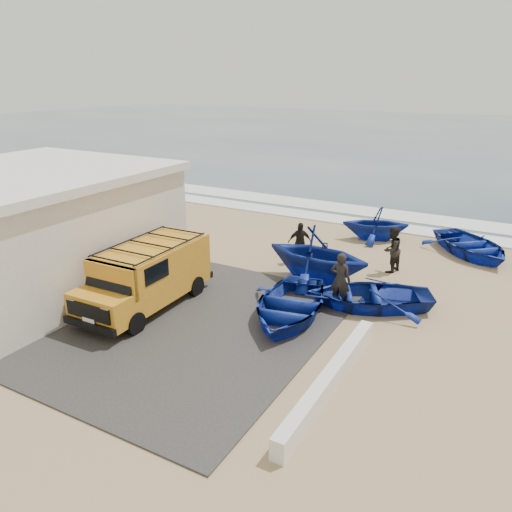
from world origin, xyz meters
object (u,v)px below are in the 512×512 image
at_px(building, 26,228).
at_px(boat_far_left, 375,223).
at_px(boat_near_right, 369,295).
at_px(fisherman_middle, 392,250).
at_px(boat_near_left, 289,305).
at_px(fisherman_back, 300,242).
at_px(boat_far_right, 471,245).
at_px(van, 147,274).
at_px(fisherman_front, 340,280).
at_px(parapet, 330,379).
at_px(boat_mid_left, 317,254).

xyz_separation_m(building, boat_far_left, (9.89, 11.57, -1.35)).
relative_size(boat_near_right, fisherman_middle, 2.24).
xyz_separation_m(boat_near_left, fisherman_back, (-1.90, 4.98, 0.39)).
distance_m(boat_near_left, boat_far_left, 9.51).
distance_m(boat_near_right, fisherman_middle, 3.65).
bearing_deg(fisherman_back, boat_far_right, -1.83).
xyz_separation_m(boat_near_right, boat_far_left, (-2.00, 7.42, 0.38)).
height_order(boat_far_left, fisherman_back, fisherman_back).
bearing_deg(van, fisherman_back, 66.71).
bearing_deg(fisherman_front, boat_far_right, -113.19).
bearing_deg(building, boat_near_left, 11.80).
height_order(parapet, fisherman_front, fisherman_front).
xyz_separation_m(fisherman_middle, fisherman_back, (-3.70, -0.72, -0.08)).
distance_m(boat_near_left, boat_far_right, 10.37).
bearing_deg(boat_far_right, boat_near_right, -149.04).
relative_size(van, boat_far_left, 1.67).
xyz_separation_m(boat_near_left, fisherman_middle, (1.80, 5.70, 0.47)).
bearing_deg(van, fisherman_front, 28.13).
bearing_deg(boat_far_right, building, 177.57).
xyz_separation_m(parapet, fisherman_front, (-1.50, 4.70, 0.69)).
distance_m(building, boat_far_left, 15.28).
xyz_separation_m(boat_near_right, fisherman_back, (-3.93, 2.90, 0.42)).
distance_m(boat_near_right, boat_far_right, 7.69).
relative_size(parapet, fisherman_front, 3.10).
bearing_deg(fisherman_back, boat_near_left, -106.11).
bearing_deg(building, fisherman_back, 41.47).
bearing_deg(parapet, boat_far_left, 101.73).
bearing_deg(boat_mid_left, fisherman_middle, -41.25).
bearing_deg(boat_far_right, boat_near_left, -156.21).
bearing_deg(van, parapet, -12.92).
bearing_deg(boat_far_left, fisherman_front, -12.28).
bearing_deg(parapet, fisherman_middle, 95.44).
bearing_deg(van, building, -175.52).
bearing_deg(fisherman_front, boat_far_left, -82.52).
height_order(boat_near_left, boat_near_right, boat_near_left).
bearing_deg(fisherman_middle, van, -22.47).
relative_size(boat_far_right, fisherman_middle, 2.35).
bearing_deg(fisherman_back, parapet, -97.58).
bearing_deg(boat_near_left, van, -172.11).
relative_size(building, boat_mid_left, 2.30).
height_order(van, boat_far_left, van).
height_order(boat_near_left, boat_mid_left, boat_mid_left).
bearing_deg(boat_far_right, van, -170.50).
xyz_separation_m(boat_far_right, fisherman_front, (-3.24, -7.77, 0.51)).
bearing_deg(fisherman_middle, fisherman_front, 9.51).
bearing_deg(boat_far_left, boat_near_right, -5.20).
distance_m(boat_far_left, fisherman_back, 4.92).
xyz_separation_m(boat_near_right, fisherman_front, (-0.89, -0.45, 0.53)).
xyz_separation_m(boat_near_left, boat_mid_left, (-0.47, 3.42, 0.61)).
distance_m(boat_mid_left, fisherman_middle, 3.21).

